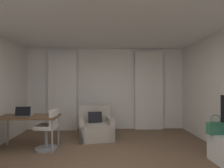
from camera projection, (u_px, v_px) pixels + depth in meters
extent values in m
cube|color=silver|center=(106.00, 89.00, 5.77)|extent=(5.12, 0.06, 2.60)
cube|color=white|center=(107.00, 7.00, 2.75)|extent=(5.12, 6.12, 0.06)
cube|color=silver|center=(62.00, 90.00, 5.58)|extent=(0.90, 0.06, 2.50)
cube|color=silver|center=(149.00, 90.00, 5.69)|extent=(0.90, 0.06, 2.50)
cube|color=#B2A899|center=(96.00, 131.00, 4.71)|extent=(1.00, 0.94, 0.41)
cube|color=#B2A899|center=(94.00, 113.00, 5.04)|extent=(0.89, 0.28, 0.43)
cube|color=#B2A899|center=(110.00, 128.00, 4.78)|extent=(0.25, 0.82, 0.55)
cube|color=#B2A899|center=(81.00, 129.00, 4.63)|extent=(0.25, 0.82, 0.55)
cube|color=black|center=(95.00, 119.00, 4.83)|extent=(0.39, 0.26, 0.37)
cube|color=brown|center=(29.00, 117.00, 3.96)|extent=(1.29, 0.62, 0.04)
cylinder|color=#99999E|center=(8.00, 131.00, 4.20)|extent=(0.04, 0.04, 0.69)
cylinder|color=#99999E|center=(58.00, 130.00, 4.24)|extent=(0.04, 0.04, 0.69)
cylinder|color=#99999E|center=(52.00, 136.00, 3.73)|extent=(0.04, 0.04, 0.69)
cylinder|color=gray|center=(46.00, 139.00, 3.93)|extent=(0.06, 0.06, 0.46)
cylinder|color=gray|center=(46.00, 148.00, 3.93)|extent=(0.48, 0.48, 0.04)
cube|color=silver|center=(46.00, 127.00, 3.93)|extent=(0.45, 0.45, 0.08)
cube|color=silver|center=(54.00, 117.00, 3.92)|extent=(0.11, 0.36, 0.34)
cube|color=#ADADB2|center=(25.00, 115.00, 3.98)|extent=(0.33, 0.23, 0.02)
cube|color=black|center=(23.00, 111.00, 3.87)|extent=(0.32, 0.06, 0.20)
cube|color=#387F5B|center=(216.00, 128.00, 3.32)|extent=(0.30, 0.14, 0.22)
torus|color=#387F5B|center=(216.00, 120.00, 3.32)|extent=(0.20, 0.02, 0.20)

